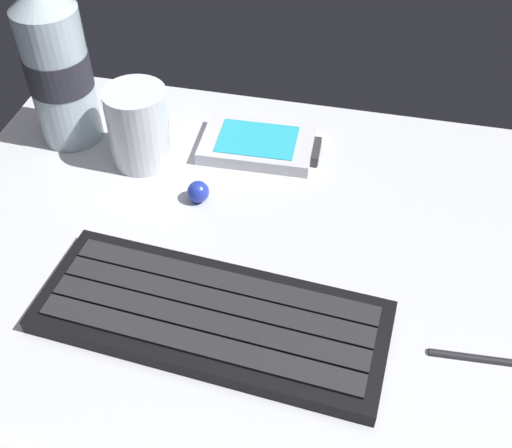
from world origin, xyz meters
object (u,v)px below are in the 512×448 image
at_px(keyboard, 212,316).
at_px(juice_cup, 139,129).
at_px(water_bottle, 57,64).
at_px(handheld_device, 259,145).
at_px(stylus_pen, 490,358).
at_px(trackball_mouse, 198,192).

bearing_deg(keyboard, juice_cup, 123.89).
distance_m(keyboard, juice_cup, 0.23).
bearing_deg(juice_cup, water_bottle, 165.50).
relative_size(handheld_device, water_bottle, 0.62).
xyz_separation_m(keyboard, water_bottle, (-0.22, 0.21, 0.08)).
relative_size(handheld_device, stylus_pen, 1.37).
distance_m(trackball_mouse, stylus_pen, 0.31).
bearing_deg(trackball_mouse, water_bottle, 156.30).
bearing_deg(keyboard, trackball_mouse, 110.46).
xyz_separation_m(juice_cup, trackball_mouse, (0.08, -0.05, -0.03)).
bearing_deg(stylus_pen, juice_cup, 149.50).
xyz_separation_m(keyboard, juice_cup, (-0.13, 0.19, 0.03)).
bearing_deg(water_bottle, stylus_pen, -24.56).
relative_size(keyboard, trackball_mouse, 13.52).
height_order(keyboard, juice_cup, juice_cup).
distance_m(handheld_device, water_bottle, 0.22).
distance_m(keyboard, trackball_mouse, 0.15).
height_order(keyboard, trackball_mouse, trackball_mouse).
bearing_deg(handheld_device, juice_cup, -160.30).
relative_size(trackball_mouse, stylus_pen, 0.23).
xyz_separation_m(juice_cup, stylus_pen, (0.35, -0.18, -0.04)).
height_order(keyboard, handheld_device, keyboard).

